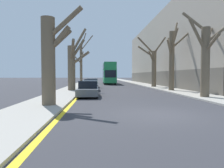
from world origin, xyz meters
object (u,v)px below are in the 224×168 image
double_decker_bus (109,72)px  parked_car_0 (88,89)px  street_tree_right_1 (172,57)px  street_tree_right_2 (153,65)px  street_tree_left_1 (73,64)px  parked_car_2 (92,83)px  street_tree_right_0 (206,56)px  parked_car_1 (91,85)px  street_tree_left_0 (50,59)px  street_tree_left_2 (81,63)px

double_decker_bus → parked_car_0: 26.00m
street_tree_right_1 → street_tree_right_2: street_tree_right_1 is taller
street_tree_left_1 → parked_car_2: bearing=73.2°
street_tree_right_0 → street_tree_right_1: size_ratio=0.87×
street_tree_right_1 → parked_car_1: 10.10m
street_tree_right_0 → street_tree_right_2: bearing=90.9°
street_tree_left_0 → double_decker_bus: size_ratio=0.51×
street_tree_right_1 → double_decker_bus: 21.41m
double_decker_bus → parked_car_0: (-3.19, -25.74, -1.86)m
street_tree_right_0 → parked_car_0: 10.04m
street_tree_left_1 → street_tree_right_1: size_ratio=0.90×
parked_car_2 → street_tree_right_1: bearing=-38.6°
street_tree_left_0 → parked_car_1: size_ratio=1.25×
street_tree_left_0 → street_tree_right_1: bearing=43.7°
parked_car_1 → parked_car_2: parked_car_1 is taller
double_decker_bus → street_tree_right_2: bearing=-65.2°
street_tree_right_0 → street_tree_right_1: (-0.03, 7.17, 0.55)m
street_tree_right_0 → parked_car_0: (-9.47, 1.86, -2.75)m
street_tree_left_0 → parked_car_2: street_tree_left_0 is taller
street_tree_left_1 → street_tree_left_0: bearing=-89.3°
street_tree_left_2 → street_tree_right_1: size_ratio=1.04×
street_tree_right_0 → parked_car_1: street_tree_right_0 is taller
street_tree_right_1 → parked_car_2: 12.52m
street_tree_left_0 → street_tree_right_2: bearing=58.4°
double_decker_bus → street_tree_right_0: bearing=-77.2°
street_tree_right_0 → parked_car_1: 13.09m
street_tree_left_0 → parked_car_0: size_ratio=1.31×
street_tree_left_2 → parked_car_1: size_ratio=1.91×
street_tree_right_0 → double_decker_bus: bearing=102.8°
street_tree_left_1 → double_decker_bus: (5.25, 19.71, -0.62)m
street_tree_right_0 → street_tree_right_2: (-0.22, 14.44, 0.05)m
parked_car_0 → parked_car_2: 12.84m
street_tree_left_0 → parked_car_1: 12.64m
street_tree_left_2 → street_tree_right_0: size_ratio=1.19×
street_tree_left_0 → parked_car_2: 18.63m
street_tree_left_0 → parked_car_0: 6.26m
double_decker_bus → street_tree_left_0: bearing=-99.3°
street_tree_left_1 → street_tree_left_2: bearing=89.4°
double_decker_bus → parked_car_2: (-3.19, -12.90, -1.86)m
street_tree_left_0 → street_tree_right_1: street_tree_right_1 is taller
street_tree_left_2 → street_tree_right_0: street_tree_left_2 is taller
street_tree_left_1 → street_tree_right_0: bearing=-34.4°
street_tree_left_2 → street_tree_right_1: bearing=-43.8°
street_tree_right_1 → street_tree_right_2: 7.29m
double_decker_bus → parked_car_2: size_ratio=2.56×
street_tree_right_2 → parked_car_2: 9.67m
street_tree_left_2 → parked_car_2: bearing=-60.0°
street_tree_left_0 → parked_car_1: street_tree_left_0 is taller
street_tree_left_0 → parked_car_2: bearing=84.1°
street_tree_right_1 → street_tree_left_1: bearing=176.4°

